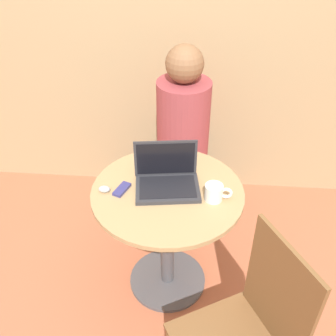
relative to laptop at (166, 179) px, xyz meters
name	(u,v)px	position (x,y,z in m)	size (l,w,h in m)	color
ground_plane	(168,280)	(0.01, -0.03, -0.75)	(12.00, 12.00, 0.00)	#B26042
back_wall	(181,11)	(0.01, 0.96, 0.55)	(7.00, 0.05, 2.60)	tan
round_table	(168,218)	(0.01, -0.03, -0.24)	(0.76, 0.76, 0.70)	#4C4C51
laptop	(166,179)	(0.00, 0.00, 0.00)	(0.34, 0.26, 0.22)	#2D2D33
cell_phone	(122,189)	(-0.22, -0.05, -0.04)	(0.08, 0.12, 0.02)	navy
computer_mouse	(104,189)	(-0.30, -0.07, -0.03)	(0.06, 0.04, 0.03)	#B2B2B7
coffee_cup	(215,192)	(0.24, -0.08, -0.01)	(0.13, 0.09, 0.08)	white
chair_empty	(246,336)	(0.37, -0.64, -0.27)	(0.54, 0.54, 0.94)	brown
person_seated	(182,149)	(0.05, 0.61, -0.23)	(0.34, 0.51, 1.23)	#3D4766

